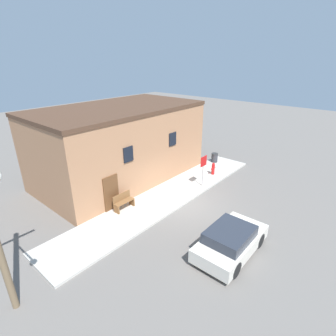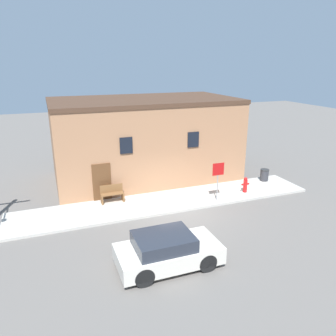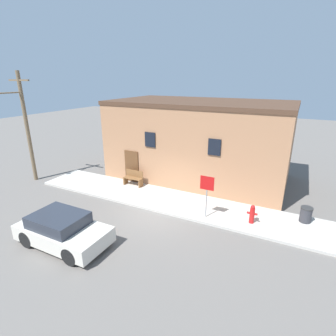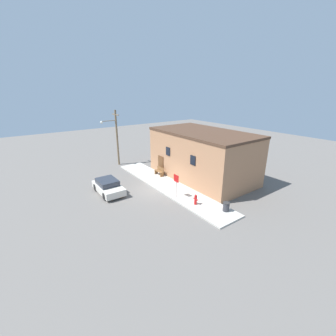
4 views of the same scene
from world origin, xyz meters
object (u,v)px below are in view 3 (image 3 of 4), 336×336
(fire_hydrant, at_px, (252,214))
(parked_car, at_px, (62,230))
(stop_sign, at_px, (207,189))
(utility_pole, at_px, (24,124))
(trash_bin, at_px, (306,215))
(bench, at_px, (134,178))

(fire_hydrant, distance_m, parked_car, 8.44)
(fire_hydrant, bearing_deg, parked_car, -143.30)
(stop_sign, bearing_deg, utility_pole, -178.59)
(trash_bin, bearing_deg, stop_sign, -158.72)
(bench, distance_m, utility_pole, 7.78)
(fire_hydrant, bearing_deg, trash_bin, 28.85)
(bench, xyz_separation_m, utility_pole, (-6.73, -2.11, 3.28))
(parked_car, bearing_deg, utility_pole, 150.28)
(fire_hydrant, xyz_separation_m, stop_sign, (-2.11, -0.46, 1.04))
(trash_bin, bearing_deg, bench, 179.35)
(stop_sign, distance_m, trash_bin, 4.82)
(stop_sign, distance_m, parked_car, 6.61)
(trash_bin, relative_size, utility_pole, 0.11)
(utility_pole, bearing_deg, parked_car, -29.72)
(bench, bearing_deg, parked_car, -83.03)
(bench, bearing_deg, stop_sign, -18.46)
(stop_sign, height_order, utility_pole, utility_pole)
(bench, distance_m, parked_car, 6.45)
(trash_bin, height_order, parked_car, parked_car)
(utility_pole, relative_size, parked_car, 1.81)
(trash_bin, height_order, utility_pole, utility_pole)
(fire_hydrant, relative_size, stop_sign, 0.43)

